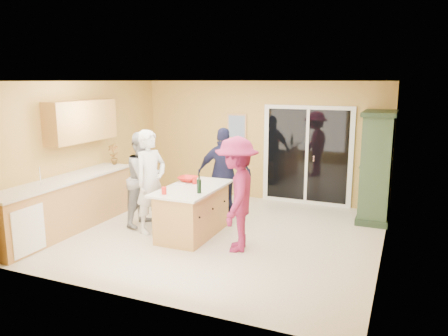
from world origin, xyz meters
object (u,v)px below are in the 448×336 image
at_px(woman_navy, 224,173).
at_px(woman_grey, 145,179).
at_px(woman_white, 151,182).
at_px(green_hutch, 377,168).
at_px(woman_magenta, 237,194).
at_px(kitchen_island, 193,212).

bearing_deg(woman_navy, woman_grey, 20.92).
distance_m(woman_white, woman_grey, 0.42).
bearing_deg(woman_grey, green_hutch, -60.26).
bearing_deg(woman_grey, woman_navy, -48.62).
distance_m(woman_navy, woman_magenta, 1.62).
height_order(woman_navy, woman_magenta, woman_magenta).
xyz_separation_m(woman_navy, woman_magenta, (0.80, -1.41, 0.02)).
height_order(green_hutch, woman_magenta, green_hutch).
bearing_deg(woman_white, kitchen_island, -66.29).
distance_m(woman_grey, woman_navy, 1.50).
relative_size(kitchen_island, woman_magenta, 0.90).
relative_size(kitchen_island, woman_grey, 0.94).
height_order(green_hutch, woman_grey, green_hutch).
bearing_deg(woman_magenta, woman_navy, -165.18).
bearing_deg(green_hutch, woman_white, -147.72).
relative_size(woman_white, woman_grey, 1.04).
relative_size(green_hutch, woman_magenta, 1.16).
height_order(green_hutch, woman_navy, green_hutch).
xyz_separation_m(kitchen_island, woman_white, (-0.74, -0.13, 0.50)).
xyz_separation_m(woman_white, woman_magenta, (1.67, -0.20, -0.00)).
distance_m(green_hutch, woman_magenta, 3.06).
bearing_deg(woman_white, green_hutch, -43.61).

